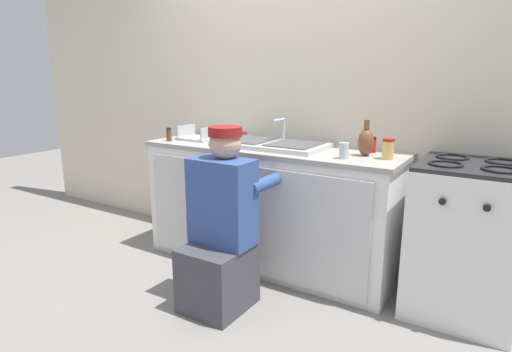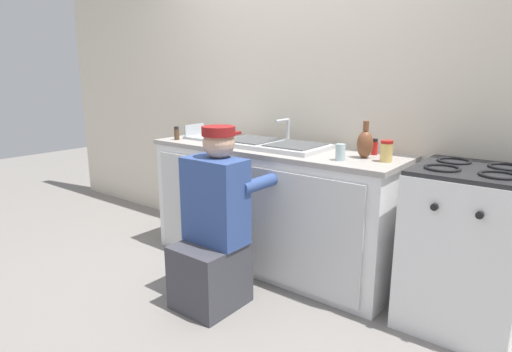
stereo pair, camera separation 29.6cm
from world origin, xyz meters
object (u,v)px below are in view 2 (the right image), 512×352
at_px(sink_double_basin, 273,144).
at_px(stove_range, 465,248).
at_px(vase_decorative, 365,144).
at_px(dish_rack_tray, 205,136).
at_px(condiment_jar, 386,151).
at_px(spice_bottle_pepper, 177,133).
at_px(water_glass, 340,152).
at_px(spice_bottle_red, 375,147).
at_px(plumber_person, 214,233).

relative_size(sink_double_basin, stove_range, 0.86).
distance_m(vase_decorative, dish_rack_tray, 1.35).
distance_m(stove_range, dish_rack_tray, 2.03).
bearing_deg(condiment_jar, vase_decorative, 167.32).
height_order(spice_bottle_pepper, vase_decorative, vase_decorative).
height_order(sink_double_basin, vase_decorative, vase_decorative).
xyz_separation_m(spice_bottle_pepper, condiment_jar, (1.65, 0.18, 0.01)).
bearing_deg(spice_bottle_pepper, dish_rack_tray, 50.11).
bearing_deg(condiment_jar, sink_double_basin, 178.33).
distance_m(water_glass, dish_rack_tray, 1.28).
bearing_deg(stove_range, water_glass, -167.90).
bearing_deg(water_glass, vase_decorative, 63.54).
xyz_separation_m(water_glass, vase_decorative, (0.08, 0.16, 0.04)).
bearing_deg(condiment_jar, stove_range, 2.67).
distance_m(sink_double_basin, dish_rack_tray, 0.66).
bearing_deg(spice_bottle_red, dish_rack_tray, -172.58).
bearing_deg(sink_double_basin, plumber_person, -84.90).
bearing_deg(plumber_person, vase_decorative, 48.40).
height_order(vase_decorative, dish_rack_tray, vase_decorative).
xyz_separation_m(condiment_jar, spice_bottle_red, (-0.15, 0.17, -0.01)).
bearing_deg(sink_double_basin, condiment_jar, -1.67).
height_order(plumber_person, water_glass, plumber_person).
relative_size(sink_double_basin, spice_bottle_red, 7.62).
bearing_deg(stove_range, spice_bottle_red, 166.45).
xyz_separation_m(sink_double_basin, dish_rack_tray, (-0.66, -0.03, 0.01)).
height_order(spice_bottle_pepper, spice_bottle_red, same).
relative_size(spice_bottle_pepper, vase_decorative, 0.46).
height_order(stove_range, spice_bottle_pepper, spice_bottle_pepper).
bearing_deg(condiment_jar, spice_bottle_pepper, -173.92).
relative_size(plumber_person, dish_rack_tray, 3.94).
bearing_deg(plumber_person, stove_range, 28.96).
distance_m(sink_double_basin, plumber_person, 0.83).
xyz_separation_m(stove_range, vase_decorative, (-0.63, 0.01, 0.52)).
relative_size(water_glass, spice_bottle_red, 0.95).
relative_size(vase_decorative, dish_rack_tray, 0.82).
height_order(water_glass, dish_rack_tray, dish_rack_tray).
xyz_separation_m(plumber_person, water_glass, (0.55, 0.54, 0.48)).
bearing_deg(stove_range, dish_rack_tray, -179.24).
xyz_separation_m(sink_double_basin, spice_bottle_pepper, (-0.80, -0.20, 0.03)).
bearing_deg(sink_double_basin, dish_rack_tray, -177.53).
distance_m(spice_bottle_pepper, spice_bottle_red, 1.54).
relative_size(spice_bottle_pepper, water_glass, 1.05).
xyz_separation_m(stove_range, condiment_jar, (-0.48, -0.02, 0.50)).
bearing_deg(plumber_person, spice_bottle_red, 53.12).
xyz_separation_m(plumber_person, vase_decorative, (0.63, 0.71, 0.52)).
height_order(stove_range, water_glass, water_glass).
bearing_deg(spice_bottle_pepper, vase_decorative, 7.98).
xyz_separation_m(plumber_person, dish_rack_tray, (-0.72, 0.67, 0.46)).
bearing_deg(spice_bottle_red, sink_double_basin, -168.02).
bearing_deg(spice_bottle_red, water_glass, -106.26).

